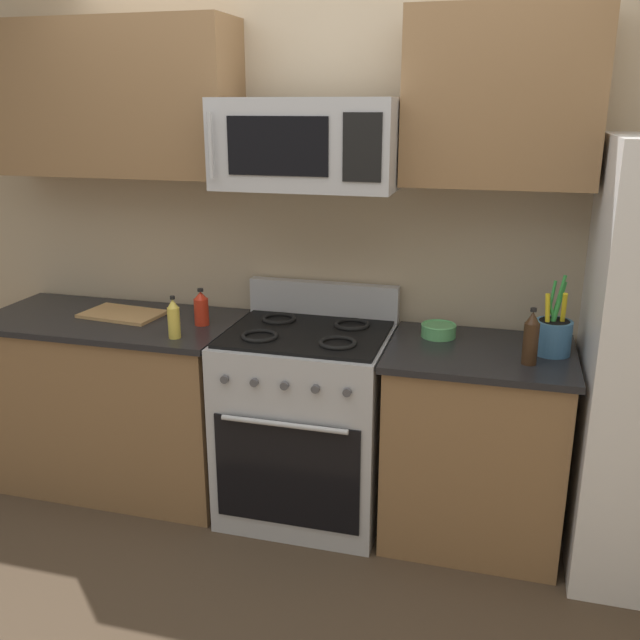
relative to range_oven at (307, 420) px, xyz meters
The scene contains 14 objects.
ground_plane 0.83m from the range_oven, 90.00° to the right, with size 16.00×16.00×0.00m, color #473828.
wall_back 0.92m from the range_oven, 90.00° to the left, with size 8.00×0.10×2.60m, color tan.
counter_left 1.03m from the range_oven, behind, with size 1.29×0.66×0.91m.
range_oven is the anchor object (origin of this frame).
counter_right 0.79m from the range_oven, ahead, with size 0.81×0.66×0.91m.
microwave 1.30m from the range_oven, 90.01° to the left, with size 0.79×0.44×0.38m.
upper_cabinets_left 1.82m from the range_oven, behind, with size 1.28×0.34×0.72m.
upper_cabinets_right 1.70m from the range_oven, 12.46° to the left, with size 0.80×0.34×0.72m.
utensil_crock 1.21m from the range_oven, ahead, with size 0.16×0.16×0.35m.
cutting_board 1.09m from the range_oven, behind, with size 0.40×0.25×0.02m, color tan.
bottle_hot_sauce 0.75m from the range_oven, behind, with size 0.07×0.07×0.18m.
bottle_oil 0.80m from the range_oven, 160.54° to the right, with size 0.06×0.06×0.20m.
bottle_soy 1.14m from the range_oven, ahead, with size 0.06×0.06×0.24m.
prep_bowl 0.77m from the range_oven, 12.84° to the left, with size 0.16×0.16×0.06m.
Camera 1 is at (0.87, -2.26, 1.93)m, focal length 39.07 mm.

